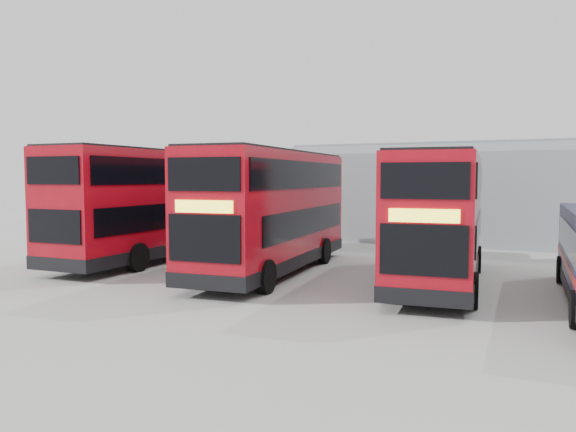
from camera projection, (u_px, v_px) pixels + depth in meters
The scene contains 7 objects.
ground_plane at pixel (247, 289), 18.56m from camera, with size 120.00×120.00×0.00m, color #989893.
office_block at pixel (199, 192), 40.55m from camera, with size 12.30×8.32×5.12m.
maintenance_shed at pixel (531, 195), 33.06m from camera, with size 30.50×12.00×5.89m.
double_decker_left at pixel (154, 206), 24.89m from camera, with size 3.24×11.61×4.87m.
double_decker_centre at pixel (273, 212), 21.62m from camera, with size 3.65×11.27×4.69m.
double_decker_right at pixel (440, 219), 19.42m from camera, with size 3.52×10.74×4.47m.
panel_van at pixel (142, 216), 35.20m from camera, with size 2.65×5.33×2.25m.
Camera 1 is at (9.01, -16.03, 3.70)m, focal length 35.00 mm.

